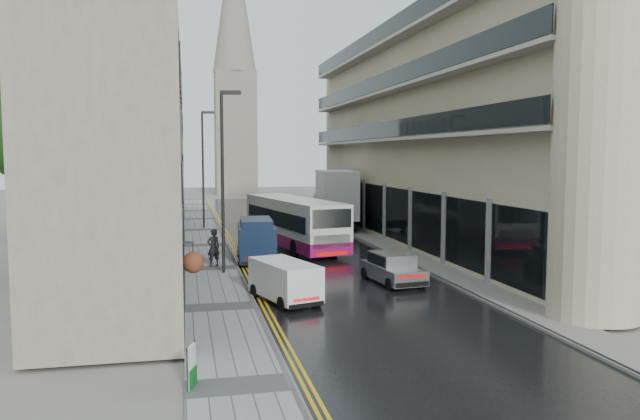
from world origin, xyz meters
name	(u,v)px	position (x,y,z in m)	size (l,w,h in m)	color
ground	(504,411)	(0.00, 0.00, 0.00)	(200.00, 200.00, 0.00)	slate
road	(296,244)	(0.00, 27.50, 0.01)	(9.00, 85.00, 0.02)	black
left_sidewalk	(206,246)	(-5.85, 27.50, 0.06)	(2.70, 85.00, 0.12)	gray
right_sidewalk	(374,241)	(5.40, 27.50, 0.06)	(1.80, 85.00, 0.12)	slate
old_shop_row	(148,153)	(-9.45, 30.00, 6.00)	(4.50, 56.00, 12.00)	gray
modern_block	(453,138)	(10.30, 26.00, 7.00)	(8.00, 40.00, 14.00)	#BBAF8B
church_spire	(235,59)	(0.50, 82.00, 20.00)	(6.40, 6.40, 40.00)	gray
tree_near	(71,133)	(-12.50, 20.00, 6.95)	(10.56, 10.56, 13.89)	black
tree_far	(109,150)	(-12.20, 33.00, 6.23)	(9.24, 9.24, 12.46)	black
cream_bus	(295,230)	(-0.95, 22.44, 1.58)	(2.60, 11.45, 3.12)	beige
white_lorry	(323,202)	(3.07, 33.17, 2.34)	(2.65, 8.82, 4.63)	silver
silver_hatchback	(390,274)	(1.51, 12.67, 0.74)	(1.67, 3.82, 1.43)	silver
white_van	(282,289)	(-3.58, 10.16, 0.86)	(1.58, 3.70, 1.67)	silver
navy_van	(241,243)	(-4.30, 19.78, 1.25)	(1.93, 4.83, 2.47)	#0E1A33
pedestrian	(213,248)	(-5.71, 19.69, 1.09)	(0.71, 0.46, 1.94)	black
lamp_post_near	(223,183)	(-5.30, 17.83, 4.51)	(0.99, 0.22, 8.78)	black
lamp_post_far	(203,170)	(-5.68, 36.99, 4.66)	(1.02, 0.23, 9.08)	black
estate_sign	(191,367)	(-7.03, 2.73, 0.65)	(0.08, 0.63, 1.05)	silver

